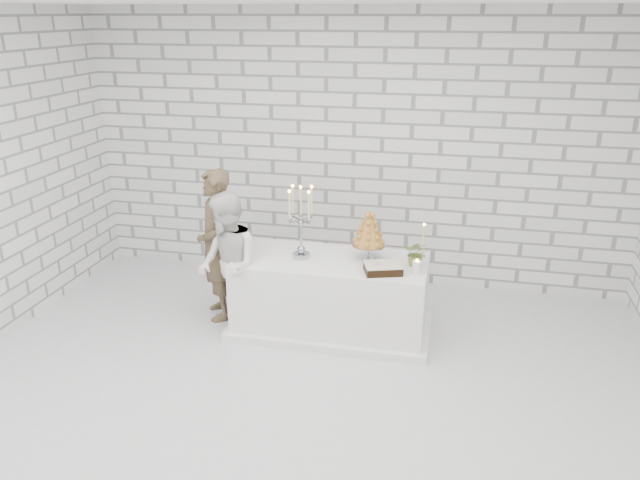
{
  "coord_description": "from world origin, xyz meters",
  "views": [
    {
      "loc": [
        1.08,
        -4.01,
        2.94
      ],
      "look_at": [
        -0.01,
        0.88,
        1.05
      ],
      "focal_mm": 34.28,
      "sensor_mm": 36.0,
      "label": 1
    }
  ],
  "objects_px": {
    "croquembouche": "(369,235)",
    "groom": "(216,245)",
    "cake_table": "(331,295)",
    "bride": "(228,266)",
    "candelabra": "(301,222)"
  },
  "relations": [
    {
      "from": "candelabra",
      "to": "croquembouche",
      "type": "relative_size",
      "value": 1.43
    },
    {
      "from": "cake_table",
      "to": "groom",
      "type": "xyz_separation_m",
      "value": [
        -1.17,
        0.07,
        0.39
      ]
    },
    {
      "from": "cake_table",
      "to": "bride",
      "type": "height_order",
      "value": "bride"
    },
    {
      "from": "groom",
      "to": "bride",
      "type": "xyz_separation_m",
      "value": [
        0.24,
        -0.31,
        -0.07
      ]
    },
    {
      "from": "bride",
      "to": "candelabra",
      "type": "distance_m",
      "value": 0.8
    },
    {
      "from": "candelabra",
      "to": "croquembouche",
      "type": "bearing_deg",
      "value": 7.63
    },
    {
      "from": "cake_table",
      "to": "candelabra",
      "type": "bearing_deg",
      "value": -176.2
    },
    {
      "from": "bride",
      "to": "croquembouche",
      "type": "distance_m",
      "value": 1.35
    },
    {
      "from": "bride",
      "to": "candelabra",
      "type": "relative_size",
      "value": 1.99
    },
    {
      "from": "cake_table",
      "to": "bride",
      "type": "xyz_separation_m",
      "value": [
        -0.94,
        -0.25,
        0.32
      ]
    },
    {
      "from": "bride",
      "to": "groom",
      "type": "bearing_deg",
      "value": -177.69
    },
    {
      "from": "groom",
      "to": "croquembouche",
      "type": "bearing_deg",
      "value": 61.35
    },
    {
      "from": "candelabra",
      "to": "bride",
      "type": "bearing_deg",
      "value": -160.78
    },
    {
      "from": "bride",
      "to": "candelabra",
      "type": "bearing_deg",
      "value": 74.42
    },
    {
      "from": "croquembouche",
      "to": "groom",
      "type": "bearing_deg",
      "value": 179.95
    }
  ]
}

